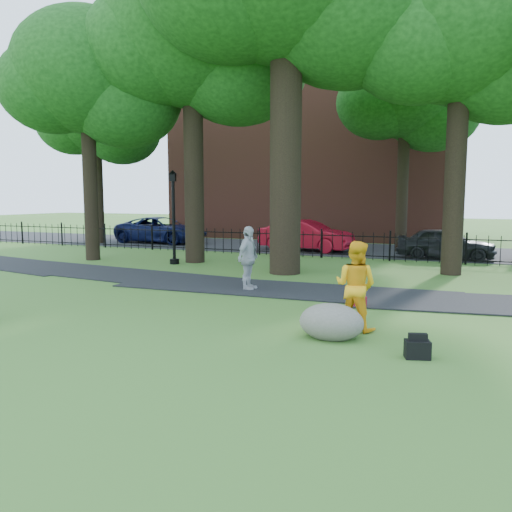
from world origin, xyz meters
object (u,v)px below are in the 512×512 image
at_px(red_sedan, 306,235).
at_px(boulder, 331,319).
at_px(man, 355,286).
at_px(lamppost, 174,218).

bearing_deg(red_sedan, boulder, -154.56).
xyz_separation_m(man, red_sedan, (-5.30, 14.25, -0.13)).
bearing_deg(lamppost, man, -54.90).
distance_m(man, lamppost, 11.53).
distance_m(lamppost, red_sedan, 7.81).
bearing_deg(boulder, man, 68.78).
bearing_deg(man, red_sedan, -56.39).
height_order(boulder, lamppost, lamppost).
height_order(boulder, red_sedan, red_sedan).
bearing_deg(lamppost, boulder, -58.72).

